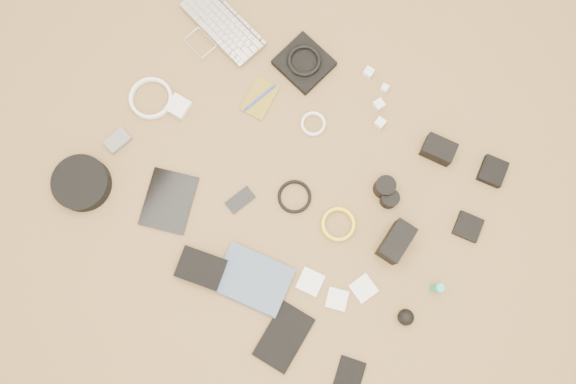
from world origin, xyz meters
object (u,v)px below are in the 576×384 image
Objects in this scene: phone at (240,200)px; headphone_case at (82,183)px; laptop at (213,33)px; paperback at (242,304)px; tablet at (169,201)px; dslr_camera at (439,150)px.

headphone_case reaches higher than phone.
laptop is 1.01m from paperback.
laptop reaches higher than tablet.
paperback is (-0.26, -0.85, -0.02)m from dslr_camera.
headphone_case is at bearing -177.24° from tablet.
headphone_case is (-0.98, -0.83, -0.00)m from dslr_camera.
paperback is at bearing -1.55° from headphone_case.
dslr_camera is 0.45× the size of paperback.
tablet is at bearing -127.58° from phone.
paperback reaches higher than phone.
laptop reaches higher than paperback.
tablet is 0.26m from phone.
dslr_camera is 0.55× the size of headphone_case.
dslr_camera is 0.51× the size of tablet.
laptop is at bearing 91.21° from tablet.
phone is at bearing 25.88° from paperback.
dslr_camera is 1.09× the size of phone.
laptop is at bearing 86.80° from headphone_case.
dslr_camera is at bearing 40.13° from headphone_case.
laptop is 1.60× the size of tablet.
headphone_case is 0.72m from paperback.
headphone_case is 0.82× the size of paperback.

